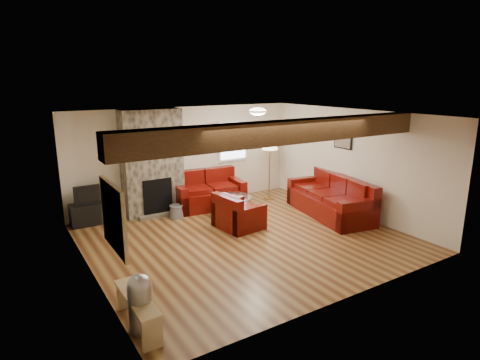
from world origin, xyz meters
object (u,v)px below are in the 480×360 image
object	(u,v)px
sofa_three	(330,196)
floor_lamp	(270,147)
tv_cabinet	(93,213)
coffee_table	(232,206)
loveseat	(208,189)
armchair_red	(239,211)
television	(91,194)

from	to	relation	value
sofa_three	floor_lamp	distance (m)	2.14
tv_cabinet	coffee_table	bearing A→B (deg)	-22.10
loveseat	floor_lamp	distance (m)	2.01
sofa_three	coffee_table	xyz separation A→B (m)	(-1.98, 1.19, -0.23)
armchair_red	tv_cabinet	size ratio (longest dim) A/B	0.97
armchair_red	floor_lamp	bearing A→B (deg)	-59.01
loveseat	coffee_table	distance (m)	0.93
loveseat	sofa_three	bearing A→B (deg)	-37.22
armchair_red	floor_lamp	distance (m)	2.58
loveseat	television	distance (m)	2.78
loveseat	tv_cabinet	distance (m)	2.78
armchair_red	coffee_table	world-z (taller)	armchair_red
loveseat	armchair_red	size ratio (longest dim) A/B	1.84
armchair_red	floor_lamp	world-z (taller)	floor_lamp
coffee_table	armchair_red	bearing A→B (deg)	-110.99
loveseat	television	bearing A→B (deg)	-179.46
sofa_three	television	world-z (taller)	sofa_three
sofa_three	loveseat	world-z (taller)	sofa_three
armchair_red	television	xyz separation A→B (m)	(-2.64, 1.94, 0.32)
loveseat	armchair_red	distance (m)	1.64
tv_cabinet	loveseat	bearing A→B (deg)	-6.22
loveseat	coffee_table	xyz separation A→B (m)	(0.17, -0.89, -0.23)
coffee_table	floor_lamp	bearing A→B (deg)	23.63
loveseat	armchair_red	bearing A→B (deg)	-87.15
tv_cabinet	floor_lamp	distance (m)	4.69
television	sofa_three	bearing A→B (deg)	-25.85
coffee_table	television	xyz separation A→B (m)	(-2.93, 1.19, 0.47)
coffee_table	floor_lamp	xyz separation A→B (m)	(1.59, 0.69, 1.18)
floor_lamp	tv_cabinet	bearing A→B (deg)	173.74
floor_lamp	television	bearing A→B (deg)	173.74
television	floor_lamp	distance (m)	4.60
tv_cabinet	sofa_three	bearing A→B (deg)	-25.85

